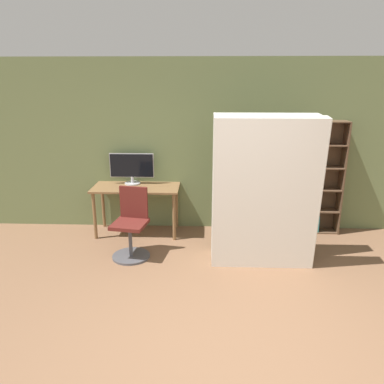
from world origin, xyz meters
The scene contains 8 objects.
ground_plane centered at (0.00, 0.00, 0.00)m, with size 16.00×16.00×0.00m, color brown.
wall_back centered at (0.00, 3.30, 1.35)m, with size 8.00×0.06×2.70m.
desk centered at (-1.28, 2.96, 0.67)m, with size 1.34×0.62×0.77m.
monitor centered at (-1.36, 3.13, 1.04)m, with size 0.70×0.25×0.49m.
office_chair centered at (-1.21, 2.15, 0.40)m, with size 0.52×0.52×0.97m.
bookshelf centered at (1.51, 3.16, 0.85)m, with size 0.69×0.28×1.78m.
mattress_near centered at (0.56, 1.88, 0.99)m, with size 1.32×0.37×1.97m.
mattress_far centered at (0.56, 2.21, 0.98)m, with size 1.32×0.27×1.97m.
Camera 1 is at (-0.20, -2.59, 2.39)m, focal length 35.00 mm.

